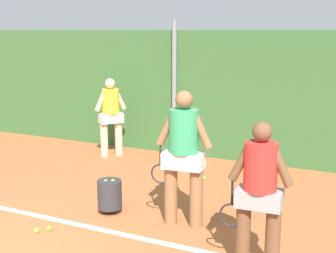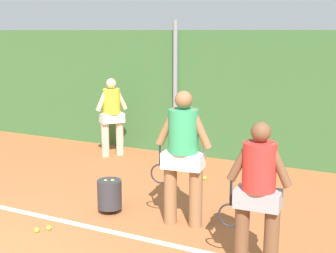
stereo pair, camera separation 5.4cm
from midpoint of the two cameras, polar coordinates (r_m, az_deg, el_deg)
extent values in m
plane|color=#A85B33|center=(6.84, -13.10, -11.19)|extent=(30.27, 30.27, 0.00)
cube|color=#386633|center=(9.89, 1.49, 4.28)|extent=(19.67, 0.25, 2.67)
cylinder|color=gray|center=(9.72, 1.07, 4.77)|extent=(0.10, 0.10, 2.88)
cube|color=white|center=(6.80, -13.43, -11.33)|extent=(14.38, 0.10, 0.01)
cylinder|color=brown|center=(5.30, 13.14, -13.85)|extent=(0.17, 0.17, 0.75)
cylinder|color=brown|center=(5.35, 9.53, -13.42)|extent=(0.17, 0.17, 0.75)
cube|color=#99999E|center=(5.14, 11.54, -8.86)|extent=(0.51, 0.32, 0.20)
cylinder|color=red|center=(5.02, 11.71, -4.94)|extent=(0.37, 0.37, 0.53)
sphere|color=brown|center=(4.92, 11.90, -0.64)|extent=(0.22, 0.22, 0.22)
cylinder|color=brown|center=(4.98, 14.09, -4.72)|extent=(0.30, 0.11, 0.50)
cylinder|color=brown|center=(5.05, 9.41, -4.28)|extent=(0.30, 0.11, 0.50)
cylinder|color=black|center=(5.14, 8.21, -8.23)|extent=(0.03, 0.03, 0.28)
torus|color=#26262B|center=(5.23, 8.12, -11.00)|extent=(0.28, 0.04, 0.28)
cylinder|color=#8C603D|center=(6.28, 3.75, -8.96)|extent=(0.18, 0.18, 0.83)
cylinder|color=#8C603D|center=(6.39, 0.55, -8.60)|extent=(0.18, 0.18, 0.83)
cube|color=white|center=(6.17, 2.17, -4.24)|extent=(0.58, 0.38, 0.22)
cylinder|color=#339E60|center=(6.07, 2.20, -0.57)|extent=(0.40, 0.40, 0.59)
sphere|color=#8C603D|center=(5.99, 2.24, 3.39)|extent=(0.24, 0.24, 0.24)
cylinder|color=#8C603D|center=(6.00, 4.30, -0.32)|extent=(0.33, 0.14, 0.55)
cylinder|color=#8C603D|center=(6.13, 0.16, -0.02)|extent=(0.33, 0.14, 0.55)
cylinder|color=black|center=(6.20, -0.76, -3.59)|extent=(0.03, 0.03, 0.28)
torus|color=#26262B|center=(6.28, -0.75, -5.96)|extent=(0.28, 0.06, 0.28)
cylinder|color=beige|center=(9.79, -7.73, -1.67)|extent=(0.16, 0.16, 0.73)
cylinder|color=beige|center=(9.89, -5.93, -1.48)|extent=(0.16, 0.16, 0.73)
cube|color=white|center=(9.74, -6.89, 1.09)|extent=(0.53, 0.56, 0.20)
cylinder|color=yellow|center=(9.68, -6.94, 3.18)|extent=(0.36, 0.36, 0.52)
sphere|color=beige|center=(9.63, -7.00, 5.40)|extent=(0.21, 0.21, 0.21)
cylinder|color=beige|center=(9.61, -8.11, 3.32)|extent=(0.23, 0.25, 0.50)
cylinder|color=beige|center=(9.74, -5.81, 3.49)|extent=(0.23, 0.25, 0.50)
cylinder|color=#2D2D33|center=(6.83, -7.13, -8.40)|extent=(0.36, 0.36, 0.42)
cylinder|color=#2D2D33|center=(6.85, -6.18, -10.54)|extent=(0.02, 0.02, 0.08)
cylinder|color=#2D2D33|center=(6.98, -7.96, -10.15)|extent=(0.02, 0.02, 0.08)
cylinder|color=#2D2D33|center=(7.01, -6.51, -10.01)|extent=(0.02, 0.02, 0.08)
sphere|color=#CCDB33|center=(6.77, -6.75, -6.87)|extent=(0.07, 0.07, 0.07)
sphere|color=#CCDB33|center=(6.77, -7.62, -6.88)|extent=(0.07, 0.07, 0.07)
sphere|color=#CCDB33|center=(6.48, -15.95, -12.40)|extent=(0.07, 0.07, 0.07)
sphere|color=#CCDB33|center=(8.32, 4.80, -6.45)|extent=(0.07, 0.07, 0.07)
sphere|color=#CCDB33|center=(6.50, -14.52, -12.23)|extent=(0.07, 0.07, 0.07)
sphere|color=#CCDB33|center=(7.88, -8.14, -7.59)|extent=(0.07, 0.07, 0.07)
camera|label=1|loc=(0.03, -89.77, 0.05)|focal=48.51mm
camera|label=2|loc=(0.03, 90.23, -0.05)|focal=48.51mm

